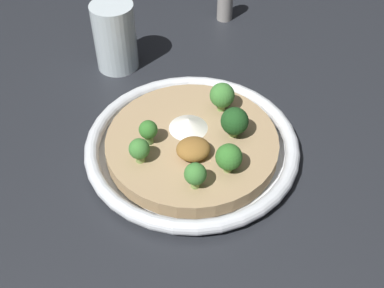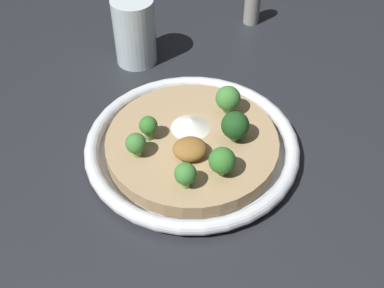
{
  "view_description": "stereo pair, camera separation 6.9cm",
  "coord_description": "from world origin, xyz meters",
  "px_view_note": "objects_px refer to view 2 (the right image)",
  "views": [
    {
      "loc": [
        0.12,
        0.47,
        0.51
      ],
      "look_at": [
        0.0,
        0.0,
        0.02
      ],
      "focal_mm": 45.0,
      "sensor_mm": 36.0,
      "label": 1
    },
    {
      "loc": [
        0.05,
        0.48,
        0.51
      ],
      "look_at": [
        0.0,
        0.0,
        0.02
      ],
      "focal_mm": 45.0,
      "sensor_mm": 36.0,
      "label": 2
    }
  ],
  "objects_px": {
    "pepper_shaker": "(253,1)",
    "drinking_glass": "(135,31)",
    "broccoli_back": "(222,161)",
    "broccoli_front_right": "(148,126)",
    "broccoli_right": "(136,144)",
    "broccoli_front_left": "(228,99)",
    "risotto_bowl": "(192,145)",
    "broccoli_left": "(235,126)",
    "broccoli_back_right": "(185,174)"
  },
  "relations": [
    {
      "from": "broccoli_back",
      "to": "drinking_glass",
      "type": "xyz_separation_m",
      "value": [
        0.11,
        -0.31,
        0.01
      ]
    },
    {
      "from": "broccoli_right",
      "to": "broccoli_left",
      "type": "height_order",
      "value": "broccoli_left"
    },
    {
      "from": "broccoli_right",
      "to": "broccoli_back_right",
      "type": "height_order",
      "value": "broccoli_back_right"
    },
    {
      "from": "risotto_bowl",
      "to": "drinking_glass",
      "type": "xyz_separation_m",
      "value": [
        0.08,
        -0.24,
        0.04
      ]
    },
    {
      "from": "broccoli_front_right",
      "to": "pepper_shaker",
      "type": "bearing_deg",
      "value": -121.92
    },
    {
      "from": "drinking_glass",
      "to": "pepper_shaker",
      "type": "distance_m",
      "value": 0.25
    },
    {
      "from": "drinking_glass",
      "to": "pepper_shaker",
      "type": "relative_size",
      "value": 1.3
    },
    {
      "from": "broccoli_front_right",
      "to": "drinking_glass",
      "type": "distance_m",
      "value": 0.23
    },
    {
      "from": "broccoli_right",
      "to": "drinking_glass",
      "type": "xyz_separation_m",
      "value": [
        -0.0,
        -0.26,
        0.01
      ]
    },
    {
      "from": "broccoli_front_right",
      "to": "broccoli_left",
      "type": "bearing_deg",
      "value": 172.84
    },
    {
      "from": "broccoli_right",
      "to": "pepper_shaker",
      "type": "distance_m",
      "value": 0.44
    },
    {
      "from": "broccoli_front_right",
      "to": "broccoli_left",
      "type": "xyz_separation_m",
      "value": [
        -0.12,
        0.01,
        0.0
      ]
    },
    {
      "from": "broccoli_back",
      "to": "broccoli_front_left",
      "type": "distance_m",
      "value": 0.12
    },
    {
      "from": "broccoli_left",
      "to": "drinking_glass",
      "type": "height_order",
      "value": "drinking_glass"
    },
    {
      "from": "broccoli_left",
      "to": "broccoli_front_left",
      "type": "bearing_deg",
      "value": -89.01
    },
    {
      "from": "risotto_bowl",
      "to": "broccoli_back",
      "type": "bearing_deg",
      "value": 114.91
    },
    {
      "from": "broccoli_back",
      "to": "broccoli_front_right",
      "type": "height_order",
      "value": "broccoli_back"
    },
    {
      "from": "risotto_bowl",
      "to": "broccoli_back",
      "type": "height_order",
      "value": "broccoli_back"
    },
    {
      "from": "broccoli_right",
      "to": "broccoli_front_left",
      "type": "distance_m",
      "value": 0.16
    },
    {
      "from": "risotto_bowl",
      "to": "broccoli_left",
      "type": "bearing_deg",
      "value": 172.36
    },
    {
      "from": "broccoli_right",
      "to": "broccoli_back",
      "type": "bearing_deg",
      "value": 158.02
    },
    {
      "from": "pepper_shaker",
      "to": "broccoli_right",
      "type": "bearing_deg",
      "value": 58.31
    },
    {
      "from": "risotto_bowl",
      "to": "broccoli_front_left",
      "type": "bearing_deg",
      "value": -138.98
    },
    {
      "from": "risotto_bowl",
      "to": "broccoli_back_right",
      "type": "bearing_deg",
      "value": 78.99
    },
    {
      "from": "broccoli_right",
      "to": "broccoli_back_right",
      "type": "distance_m",
      "value": 0.09
    },
    {
      "from": "risotto_bowl",
      "to": "broccoli_left",
      "type": "height_order",
      "value": "broccoli_left"
    },
    {
      "from": "broccoli_front_right",
      "to": "drinking_glass",
      "type": "height_order",
      "value": "drinking_glass"
    },
    {
      "from": "risotto_bowl",
      "to": "pepper_shaker",
      "type": "xyz_separation_m",
      "value": [
        -0.15,
        -0.35,
        0.03
      ]
    },
    {
      "from": "broccoli_back",
      "to": "pepper_shaker",
      "type": "xyz_separation_m",
      "value": [
        -0.12,
        -0.42,
        -0.01
      ]
    },
    {
      "from": "broccoli_front_left",
      "to": "drinking_glass",
      "type": "distance_m",
      "value": 0.23
    },
    {
      "from": "broccoli_back_right",
      "to": "broccoli_right",
      "type": "bearing_deg",
      "value": -44.97
    },
    {
      "from": "drinking_glass",
      "to": "pepper_shaker",
      "type": "height_order",
      "value": "drinking_glass"
    },
    {
      "from": "risotto_bowl",
      "to": "broccoli_back",
      "type": "distance_m",
      "value": 0.09
    },
    {
      "from": "broccoli_back",
      "to": "broccoli_front_right",
      "type": "relative_size",
      "value": 1.14
    },
    {
      "from": "broccoli_left",
      "to": "broccoli_back_right",
      "type": "bearing_deg",
      "value": 45.91
    },
    {
      "from": "broccoli_front_right",
      "to": "pepper_shaker",
      "type": "height_order",
      "value": "pepper_shaker"
    },
    {
      "from": "broccoli_left",
      "to": "broccoli_back",
      "type": "bearing_deg",
      "value": 66.45
    },
    {
      "from": "pepper_shaker",
      "to": "broccoli_front_right",
      "type": "bearing_deg",
      "value": 58.08
    },
    {
      "from": "drinking_glass",
      "to": "broccoli_front_left",
      "type": "bearing_deg",
      "value": 125.1
    },
    {
      "from": "pepper_shaker",
      "to": "drinking_glass",
      "type": "bearing_deg",
      "value": 25.21
    },
    {
      "from": "broccoli_left",
      "to": "broccoli_front_left",
      "type": "height_order",
      "value": "broccoli_left"
    },
    {
      "from": "drinking_glass",
      "to": "broccoli_left",
      "type": "bearing_deg",
      "value": 118.44
    },
    {
      "from": "broccoli_left",
      "to": "risotto_bowl",
      "type": "bearing_deg",
      "value": -7.64
    },
    {
      "from": "broccoli_back",
      "to": "broccoli_back_right",
      "type": "distance_m",
      "value": 0.05
    },
    {
      "from": "broccoli_back",
      "to": "drinking_glass",
      "type": "relative_size",
      "value": 0.36
    },
    {
      "from": "broccoli_front_left",
      "to": "broccoli_back_right",
      "type": "xyz_separation_m",
      "value": [
        0.07,
        0.14,
        -0.0
      ]
    },
    {
      "from": "broccoli_back_right",
      "to": "broccoli_front_left",
      "type": "bearing_deg",
      "value": -118.7
    },
    {
      "from": "broccoli_right",
      "to": "broccoli_front_left",
      "type": "height_order",
      "value": "broccoli_front_left"
    },
    {
      "from": "risotto_bowl",
      "to": "pepper_shaker",
      "type": "height_order",
      "value": "pepper_shaker"
    },
    {
      "from": "broccoli_back_right",
      "to": "drinking_glass",
      "type": "height_order",
      "value": "drinking_glass"
    }
  ]
}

